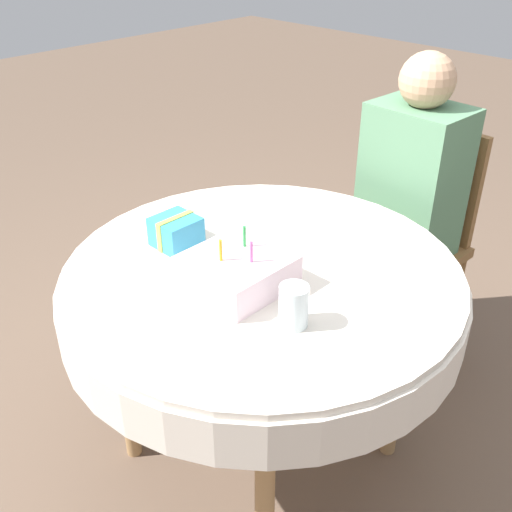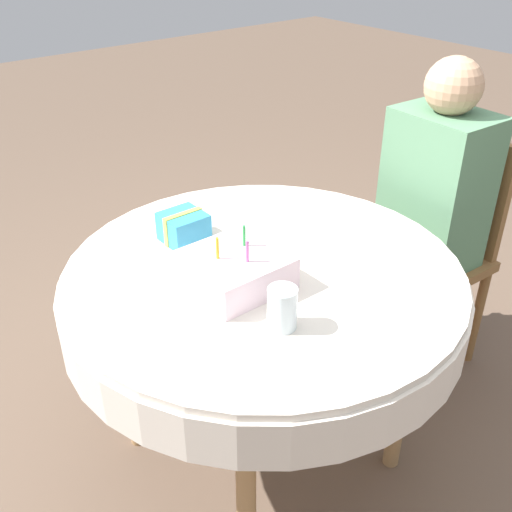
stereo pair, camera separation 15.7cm
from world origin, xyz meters
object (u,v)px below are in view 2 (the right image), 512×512
object	(u,v)px
gift_box	(184,227)
person	(431,198)
birthday_cake	(235,270)
chair	(438,245)
drinking_glass	(282,308)

from	to	relation	value
gift_box	person	bearing A→B (deg)	73.87
birthday_cake	gift_box	xyz separation A→B (m)	(-0.28, 0.02, -0.00)
chair	person	bearing A→B (deg)	-90.00
gift_box	birthday_cake	bearing A→B (deg)	-4.65
chair	gift_box	bearing A→B (deg)	-101.93
birthday_cake	drinking_glass	bearing A→B (deg)	-6.68
chair	gift_box	xyz separation A→B (m)	(-0.25, -0.93, 0.28)
chair	drinking_glass	world-z (taller)	chair
drinking_glass	birthday_cake	bearing A→B (deg)	173.32
chair	person	xyz separation A→B (m)	(-0.00, -0.09, 0.22)
chair	birthday_cake	bearing A→B (deg)	-85.39
person	gift_box	world-z (taller)	person
person	birthday_cake	world-z (taller)	person
person	birthday_cake	size ratio (longest dim) A/B	4.98
person	birthday_cake	xyz separation A→B (m)	(0.03, -0.87, 0.07)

